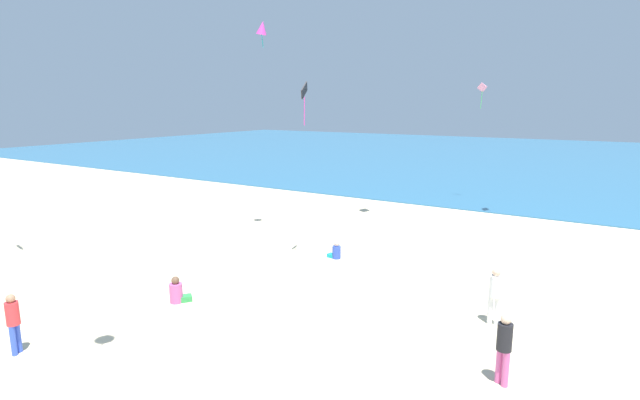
{
  "coord_description": "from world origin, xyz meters",
  "views": [
    {
      "loc": [
        7.95,
        -4.42,
        5.63
      ],
      "look_at": [
        0.0,
        8.35,
        2.66
      ],
      "focal_mm": 27.33,
      "sensor_mm": 36.0,
      "label": 1
    }
  ],
  "objects_px": {
    "person_1": "(336,252)",
    "kite_magenta": "(262,28)",
    "person_5": "(504,344)",
    "kite_pink": "(482,89)",
    "person_2": "(178,293)",
    "person_4": "(495,292)",
    "person_6": "(13,320)",
    "kite_black": "(304,92)"
  },
  "relations": [
    {
      "from": "person_1",
      "to": "person_6",
      "type": "distance_m",
      "value": 10.34
    },
    {
      "from": "person_4",
      "to": "kite_magenta",
      "type": "distance_m",
      "value": 13.68
    },
    {
      "from": "person_2",
      "to": "person_6",
      "type": "distance_m",
      "value": 4.15
    },
    {
      "from": "person_4",
      "to": "person_5",
      "type": "xyz_separation_m",
      "value": [
        0.79,
        -2.77,
        0.0
      ]
    },
    {
      "from": "person_5",
      "to": "kite_black",
      "type": "relative_size",
      "value": 1.03
    },
    {
      "from": "person_4",
      "to": "kite_black",
      "type": "xyz_separation_m",
      "value": [
        -6.91,
        1.58,
        5.14
      ]
    },
    {
      "from": "person_2",
      "to": "kite_pink",
      "type": "relative_size",
      "value": 0.54
    },
    {
      "from": "person_5",
      "to": "kite_pink",
      "type": "distance_m",
      "value": 20.58
    },
    {
      "from": "person_5",
      "to": "kite_black",
      "type": "height_order",
      "value": "kite_black"
    },
    {
      "from": "person_4",
      "to": "kite_magenta",
      "type": "bearing_deg",
      "value": 54.38
    },
    {
      "from": "person_4",
      "to": "kite_magenta",
      "type": "relative_size",
      "value": 1.44
    },
    {
      "from": "kite_magenta",
      "to": "kite_black",
      "type": "xyz_separation_m",
      "value": [
        3.62,
        -2.37,
        -2.65
      ]
    },
    {
      "from": "person_5",
      "to": "person_6",
      "type": "xyz_separation_m",
      "value": [
        -9.72,
        -4.58,
        -0.05
      ]
    },
    {
      "from": "kite_magenta",
      "to": "kite_black",
      "type": "relative_size",
      "value": 0.72
    },
    {
      "from": "person_6",
      "to": "person_4",
      "type": "bearing_deg",
      "value": 11.73
    },
    {
      "from": "person_2",
      "to": "person_5",
      "type": "bearing_deg",
      "value": -49.57
    },
    {
      "from": "person_5",
      "to": "kite_pink",
      "type": "height_order",
      "value": "kite_pink"
    },
    {
      "from": "person_2",
      "to": "kite_black",
      "type": "height_order",
      "value": "kite_black"
    },
    {
      "from": "kite_black",
      "to": "person_2",
      "type": "bearing_deg",
      "value": -103.46
    },
    {
      "from": "person_1",
      "to": "kite_black",
      "type": "distance_m",
      "value": 5.91
    },
    {
      "from": "person_5",
      "to": "kite_magenta",
      "type": "distance_m",
      "value": 15.29
    },
    {
      "from": "person_6",
      "to": "kite_black",
      "type": "bearing_deg",
      "value": 49.53
    },
    {
      "from": "person_2",
      "to": "person_4",
      "type": "distance_m",
      "value": 8.76
    },
    {
      "from": "person_2",
      "to": "person_5",
      "type": "xyz_separation_m",
      "value": [
        8.87,
        0.56,
        0.59
      ]
    },
    {
      "from": "person_1",
      "to": "person_4",
      "type": "distance_m",
      "value": 6.8
    },
    {
      "from": "person_5",
      "to": "kite_magenta",
      "type": "bearing_deg",
      "value": -90.1
    },
    {
      "from": "person_1",
      "to": "person_2",
      "type": "bearing_deg",
      "value": 78.48
    },
    {
      "from": "kite_magenta",
      "to": "kite_pink",
      "type": "bearing_deg",
      "value": 64.56
    },
    {
      "from": "person_2",
      "to": "kite_pink",
      "type": "bearing_deg",
      "value": 26.95
    },
    {
      "from": "kite_black",
      "to": "person_6",
      "type": "bearing_deg",
      "value": -102.76
    },
    {
      "from": "person_1",
      "to": "kite_magenta",
      "type": "bearing_deg",
      "value": -11.51
    },
    {
      "from": "person_1",
      "to": "person_5",
      "type": "distance_m",
      "value": 8.88
    },
    {
      "from": "kite_magenta",
      "to": "person_5",
      "type": "bearing_deg",
      "value": -30.68
    },
    {
      "from": "person_4",
      "to": "kite_pink",
      "type": "height_order",
      "value": "kite_pink"
    },
    {
      "from": "person_6",
      "to": "person_5",
      "type": "bearing_deg",
      "value": -2.49
    },
    {
      "from": "person_5",
      "to": "kite_pink",
      "type": "xyz_separation_m",
      "value": [
        -5.45,
        19.04,
        5.59
      ]
    },
    {
      "from": "person_1",
      "to": "kite_black",
      "type": "relative_size",
      "value": 0.44
    },
    {
      "from": "person_6",
      "to": "person_1",
      "type": "bearing_deg",
      "value": 47.19
    },
    {
      "from": "person_2",
      "to": "kite_magenta",
      "type": "relative_size",
      "value": 0.74
    },
    {
      "from": "person_2",
      "to": "kite_black",
      "type": "bearing_deg",
      "value": 23.39
    },
    {
      "from": "person_1",
      "to": "kite_magenta",
      "type": "height_order",
      "value": "kite_magenta"
    },
    {
      "from": "person_2",
      "to": "person_6",
      "type": "xyz_separation_m",
      "value": [
        -0.85,
        -4.02,
        0.54
      ]
    }
  ]
}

